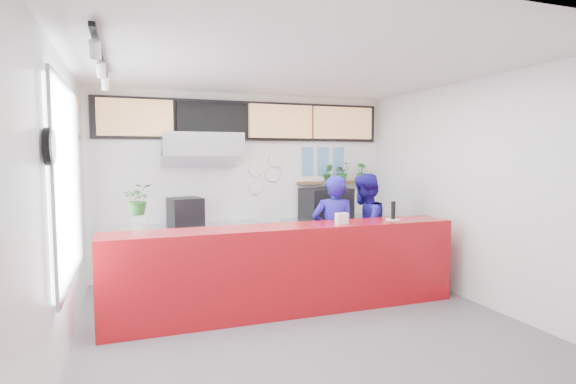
{
  "coord_description": "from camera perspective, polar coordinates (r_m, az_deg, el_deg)",
  "views": [
    {
      "loc": [
        -1.88,
        -4.84,
        1.98
      ],
      "look_at": [
        0.1,
        0.7,
        1.5
      ],
      "focal_mm": 28.0,
      "sensor_mm": 36.0,
      "label": 1
    }
  ],
  "objects": [
    {
      "name": "floor",
      "position": [
        5.56,
        1.52,
        -16.2
      ],
      "size": [
        5.0,
        5.0,
        0.0
      ],
      "primitive_type": "plane",
      "color": "slate",
      "rests_on": "ground"
    },
    {
      "name": "ceiling",
      "position": [
        5.29,
        1.59,
        15.76
      ],
      "size": [
        5.0,
        5.0,
        0.0
      ],
      "primitive_type": "plane",
      "rotation": [
        3.14,
        0.0,
        0.0
      ],
      "color": "silver"
    },
    {
      "name": "wall_back",
      "position": [
        7.6,
        -5.29,
        1.03
      ],
      "size": [
        5.0,
        0.0,
        5.0
      ],
      "primitive_type": "plane",
      "rotation": [
        1.57,
        0.0,
        0.0
      ],
      "color": "white",
      "rests_on": "ground"
    },
    {
      "name": "wall_left",
      "position": [
        4.91,
        -26.82,
        -1.47
      ],
      "size": [
        0.0,
        5.0,
        5.0
      ],
      "primitive_type": "plane",
      "rotation": [
        1.57,
        0.0,
        1.57
      ],
      "color": "white",
      "rests_on": "ground"
    },
    {
      "name": "wall_right",
      "position": [
        6.55,
        22.4,
        0.11
      ],
      "size": [
        0.0,
        5.0,
        5.0
      ],
      "primitive_type": "plane",
      "rotation": [
        1.57,
        0.0,
        -1.57
      ],
      "color": "white",
      "rests_on": "ground"
    },
    {
      "name": "service_counter",
      "position": [
        5.75,
        0.07,
        -9.74
      ],
      "size": [
        4.5,
        0.6,
        1.1
      ],
      "primitive_type": "cube",
      "color": "#A20B12",
      "rests_on": "ground"
    },
    {
      "name": "cream_band",
      "position": [
        7.6,
        -5.33,
        9.33
      ],
      "size": [
        5.0,
        0.02,
        0.8
      ],
      "primitive_type": "cube",
      "color": "beige",
      "rests_on": "wall_back"
    },
    {
      "name": "prep_bench",
      "position": [
        7.29,
        -10.79,
        -7.53
      ],
      "size": [
        1.8,
        0.6,
        0.9
      ],
      "primitive_type": "cube",
      "color": "#B2B5BA",
      "rests_on": "ground"
    },
    {
      "name": "panini_oven",
      "position": [
        7.14,
        -12.9,
        -2.42
      ],
      "size": [
        0.55,
        0.55,
        0.43
      ],
      "primitive_type": "cube",
      "rotation": [
        0.0,
        0.0,
        0.18
      ],
      "color": "black",
      "rests_on": "prep_bench"
    },
    {
      "name": "extraction_hood",
      "position": [
        7.08,
        -10.93,
        5.96
      ],
      "size": [
        1.2,
        0.7,
        0.35
      ],
      "primitive_type": "cube",
      "color": "#B2B5BA",
      "rests_on": "ceiling"
    },
    {
      "name": "hood_lip",
      "position": [
        7.08,
        -10.91,
        4.34
      ],
      "size": [
        1.2,
        0.69,
        0.31
      ],
      "primitive_type": "cube",
      "rotation": [
        -0.35,
        0.0,
        0.0
      ],
      "color": "#B2B5BA",
      "rests_on": "ceiling"
    },
    {
      "name": "right_bench",
      "position": [
        7.96,
        5.9,
        -6.43
      ],
      "size": [
        1.8,
        0.6,
        0.9
      ],
      "primitive_type": "cube",
      "color": "#B2B5BA",
      "rests_on": "ground"
    },
    {
      "name": "espresso_machine",
      "position": [
        7.79,
        4.85,
        -1.42
      ],
      "size": [
        0.86,
        0.66,
        0.51
      ],
      "primitive_type": "cube",
      "rotation": [
        0.0,
        0.0,
        0.12
      ],
      "color": "black",
      "rests_on": "right_bench"
    },
    {
      "name": "espresso_tray",
      "position": [
        7.77,
        4.86,
        0.22
      ],
      "size": [
        0.72,
        0.56,
        0.06
      ],
      "primitive_type": "cube",
      "rotation": [
        0.0,
        0.0,
        0.19
      ],
      "color": "#ABACB2",
      "rests_on": "espresso_machine"
    },
    {
      "name": "herb_shelf",
      "position": [
        8.05,
        6.0,
        1.23
      ],
      "size": [
        1.4,
        0.18,
        0.04
      ],
      "primitive_type": "cube",
      "color": "brown",
      "rests_on": "wall_back"
    },
    {
      "name": "menu_board_far_left",
      "position": [
        7.25,
        -18.8,
        8.93
      ],
      "size": [
        1.1,
        0.1,
        0.55
      ],
      "primitive_type": "cube",
      "color": "tan",
      "rests_on": "wall_back"
    },
    {
      "name": "menu_board_mid_left",
      "position": [
        7.36,
        -9.62,
        9.05
      ],
      "size": [
        1.1,
        0.1,
        0.55
      ],
      "primitive_type": "cube",
      "color": "black",
      "rests_on": "wall_back"
    },
    {
      "name": "menu_board_mid_right",
      "position": [
        7.65,
        -0.93,
        8.94
      ],
      "size": [
        1.1,
        0.1,
        0.55
      ],
      "primitive_type": "cube",
      "color": "tan",
      "rests_on": "wall_back"
    },
    {
      "name": "menu_board_far_right",
      "position": [
        8.09,
        6.96,
        8.68
      ],
      "size": [
        1.1,
        0.1,
        0.55
      ],
      "primitive_type": "cube",
      "color": "tan",
      "rests_on": "wall_back"
    },
    {
      "name": "soffit",
      "position": [
        7.56,
        -5.27,
        8.97
      ],
      "size": [
        4.8,
        0.04,
        0.65
      ],
      "primitive_type": "cube",
      "color": "black",
      "rests_on": "wall_back"
    },
    {
      "name": "window_pane",
      "position": [
        5.18,
        -26.16,
        1.08
      ],
      "size": [
        0.04,
        2.2,
        1.9
      ],
      "primitive_type": "cube",
      "color": "silver",
      "rests_on": "wall_left"
    },
    {
      "name": "window_frame",
      "position": [
        5.18,
        -25.94,
        1.09
      ],
      "size": [
        0.03,
        2.3,
        2.0
      ],
      "primitive_type": "cube",
      "color": "#B2B5BA",
      "rests_on": "wall_left"
    },
    {
      "name": "wall_clock_rim",
      "position": [
        3.99,
        -28.14,
        5.1
      ],
      "size": [
        0.05,
        0.3,
        0.3
      ],
      "primitive_type": "cylinder",
      "rotation": [
        0.0,
        1.57,
        0.0
      ],
      "color": "black",
      "rests_on": "wall_left"
    },
    {
      "name": "wall_clock_face",
      "position": [
        3.98,
        -27.71,
        5.11
      ],
      "size": [
        0.02,
        0.26,
        0.26
      ],
      "primitive_type": "cylinder",
      "rotation": [
        0.0,
        1.57,
        0.0
      ],
      "color": "white",
      "rests_on": "wall_left"
    },
    {
      "name": "track_rail",
      "position": [
        4.94,
        -22.68,
        15.5
      ],
      "size": [
        0.05,
        2.4,
        0.04
      ],
      "primitive_type": "cube",
      "color": "black",
      "rests_on": "ceiling"
    },
    {
      "name": "dec_plate_a",
      "position": [
        7.59,
        -4.15,
        2.92
      ],
      "size": [
        0.24,
        0.03,
        0.24
      ],
      "primitive_type": "cylinder",
      "rotation": [
        1.57,
        0.0,
        0.0
      ],
      "color": "silver",
      "rests_on": "wall_back"
    },
    {
      "name": "dec_plate_b",
      "position": [
        7.68,
        -1.98,
        2.21
      ],
      "size": [
        0.24,
        0.03,
        0.24
      ],
      "primitive_type": "cylinder",
      "rotation": [
        1.57,
        0.0,
        0.0
      ],
      "color": "silver",
      "rests_on": "wall_back"
    },
    {
      "name": "dec_plate_c",
      "position": [
        7.61,
        -4.13,
        0.66
      ],
      "size": [
        0.24,
        0.03,
        0.24
      ],
      "primitive_type": "cylinder",
      "rotation": [
        1.57,
        0.0,
        0.0
      ],
      "color": "silver",
      "rests_on": "wall_back"
    },
    {
      "name": "dec_plate_d",
      "position": [
        7.69,
        -1.63,
        4.07
      ],
      "size": [
        0.24,
        0.03,
        0.24
      ],
      "primitive_type": "cylinder",
      "rotation": [
        1.57,
        0.0,
        0.0
      ],
      "color": "silver",
      "rests_on": "wall_back"
    },
    {
      "name": "photo_frame_a",
      "position": [
        7.91,
        2.49,
        4.81
      ],
      "size": [
        0.2,
        0.02,
        0.25
      ],
      "primitive_type": "cube",
      "color": "#598CBF",
      "rests_on": "wall_back"
    },
    {
      "name": "photo_frame_b",
      "position": [
        8.02,
        4.49,
        4.8
      ],
      "size": [
        0.2,
        0.02,
        0.25
      ],
      "primitive_type": "cube",
      "color": "#598CBF",
      "rests_on": "wall_back"
    },
    {
      "name": "photo_frame_c",
      "position": [
        8.15,
        6.42,
        4.78
      ],
      "size": [
        0.2,
        0.02,
        0.25
      ],
      "primitive_type": "cube",
      "color": "#598CBF",
      "rests_on": "wall_back"
    },
    {
      "name": "photo_frame_d",
      "position": [
        7.91,
        2.49,
        3.0
      ],
      "size": [
        0.2,
        0.02,
        0.25
      ],
      "primitive_type": "cube",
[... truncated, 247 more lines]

